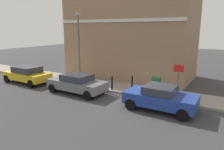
% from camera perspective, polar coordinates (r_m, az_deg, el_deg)
% --- Properties ---
extents(ground, '(80.00, 80.00, 0.00)m').
position_cam_1_polar(ground, '(13.60, 7.28, -7.13)').
color(ground, '#38383A').
extents(sidewalk, '(2.55, 30.00, 0.15)m').
position_cam_1_polar(sidewalk, '(18.14, -7.83, -1.82)').
color(sidewalk, gray).
rests_on(sidewalk, ground).
extents(corner_building, '(6.43, 11.26, 9.11)m').
position_cam_1_polar(corner_building, '(20.09, 5.36, 12.56)').
color(corner_building, '#937256').
rests_on(corner_building, ground).
extents(car_blue, '(2.00, 4.01, 1.43)m').
position_cam_1_polar(car_blue, '(12.17, 13.16, -6.07)').
color(car_blue, navy).
rests_on(car_blue, ground).
extents(car_grey, '(1.97, 4.37, 1.40)m').
position_cam_1_polar(car_grey, '(15.14, -9.65, -2.23)').
color(car_grey, slate).
rests_on(car_grey, ground).
extents(car_yellow, '(2.02, 4.38, 1.44)m').
position_cam_1_polar(car_yellow, '(19.22, -22.40, 0.22)').
color(car_yellow, gold).
rests_on(car_yellow, ground).
extents(utility_cabinet, '(0.46, 0.61, 1.15)m').
position_cam_1_polar(utility_cabinet, '(14.68, 12.02, -3.02)').
color(utility_cabinet, '#1E4C28').
rests_on(utility_cabinet, sidewalk).
extents(bollard_near_cabinet, '(0.14, 0.14, 1.04)m').
position_cam_1_polar(bollard_near_cabinet, '(15.43, 5.58, -1.94)').
color(bollard_near_cabinet, black).
rests_on(bollard_near_cabinet, sidewalk).
extents(bollard_far_kerb, '(0.14, 0.14, 1.04)m').
position_cam_1_polar(bollard_far_kerb, '(15.24, 0.01, -2.06)').
color(bollard_far_kerb, black).
rests_on(bollard_far_kerb, sidewalk).
extents(street_sign, '(0.08, 0.60, 2.30)m').
position_cam_1_polar(street_sign, '(13.42, 17.82, -0.52)').
color(street_sign, '#59595B').
rests_on(street_sign, sidewalk).
extents(lamppost, '(0.20, 0.44, 5.72)m').
position_cam_1_polar(lamppost, '(17.44, -9.13, 8.32)').
color(lamppost, '#59595B').
rests_on(lamppost, sidewalk).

